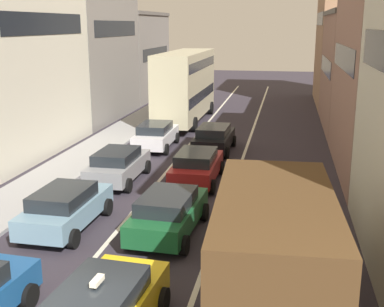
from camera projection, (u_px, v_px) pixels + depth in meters
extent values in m
cube|color=#A0A0A0|center=(108.00, 141.00, 30.62)|extent=(2.60, 64.00, 0.14)
cube|color=silver|center=(189.00, 145.00, 29.74)|extent=(0.16, 60.00, 0.01)
cube|color=silver|center=(246.00, 148.00, 29.13)|extent=(0.16, 60.00, 0.01)
cube|color=black|center=(47.00, 24.00, 25.90)|extent=(0.02, 8.80, 1.10)
cube|color=gray|center=(72.00, 37.00, 37.23)|extent=(7.00, 10.90, 12.06)
cube|color=black|center=(117.00, 29.00, 36.45)|extent=(0.02, 8.80, 1.10)
cube|color=gray|center=(121.00, 57.00, 48.23)|extent=(7.00, 10.90, 7.74)
cube|color=black|center=(156.00, 53.00, 47.50)|extent=(0.02, 8.80, 1.10)
cube|color=#66605B|center=(119.00, 14.00, 47.23)|extent=(7.20, 10.90, 0.30)
cube|color=#9E7556|center=(361.00, 27.00, 43.58)|extent=(7.00, 10.90, 13.45)
cube|color=black|center=(320.00, 19.00, 44.04)|extent=(0.02, 8.80, 1.10)
cube|color=#936B5B|center=(379.00, 73.00, 33.84)|extent=(7.00, 10.90, 7.56)
cube|color=black|center=(326.00, 66.00, 34.38)|extent=(0.02, 8.80, 1.10)
cube|color=black|center=(343.00, 58.00, 23.60)|extent=(0.02, 8.80, 1.10)
cube|color=#B7B29E|center=(270.00, 224.00, 14.30)|extent=(2.51, 2.51, 1.90)
cube|color=black|center=(271.00, 197.00, 15.36)|extent=(2.02, 0.12, 0.70)
cube|color=#51381E|center=(274.00, 259.00, 10.50)|extent=(2.65, 5.55, 2.80)
cube|color=white|center=(216.00, 244.00, 10.60)|extent=(0.23, 4.48, 0.90)
cylinder|color=black|center=(228.00, 251.00, 14.77)|extent=(0.34, 0.97, 0.96)
cylinder|color=black|center=(311.00, 256.00, 14.45)|extent=(0.34, 0.97, 0.96)
cube|color=#1E2328|center=(98.00, 296.00, 10.89)|extent=(1.75, 2.51, 0.52)
cube|color=#F2EACC|center=(97.00, 281.00, 10.80)|extent=(0.19, 0.45, 0.12)
cylinder|color=black|center=(94.00, 290.00, 12.90)|extent=(0.26, 0.65, 0.64)
cylinder|color=black|center=(163.00, 300.00, 12.45)|extent=(0.26, 0.65, 0.64)
cylinder|color=black|center=(29.00, 296.00, 12.63)|extent=(0.26, 0.65, 0.64)
cube|color=#19592D|center=(169.00, 215.00, 17.03)|extent=(2.02, 4.39, 0.70)
cube|color=#1E2328|center=(167.00, 202.00, 16.70)|extent=(1.71, 2.49, 0.52)
cylinder|color=black|center=(156.00, 208.00, 18.71)|extent=(0.25, 0.65, 0.64)
cylinder|color=black|center=(204.00, 212.00, 18.28)|extent=(0.25, 0.65, 0.64)
cylinder|color=black|center=(128.00, 239.00, 15.95)|extent=(0.25, 0.65, 0.64)
cylinder|color=black|center=(184.00, 245.00, 15.53)|extent=(0.25, 0.65, 0.64)
cube|color=#759EB7|center=(66.00, 210.00, 17.50)|extent=(1.90, 4.34, 0.70)
cube|color=#1E2328|center=(63.00, 197.00, 17.17)|extent=(1.64, 2.45, 0.52)
cylinder|color=black|center=(62.00, 203.00, 19.16)|extent=(0.24, 0.65, 0.64)
cylinder|color=black|center=(107.00, 207.00, 18.78)|extent=(0.24, 0.65, 0.64)
cylinder|color=black|center=(21.00, 234.00, 16.39)|extent=(0.24, 0.65, 0.64)
cylinder|color=black|center=(73.00, 239.00, 16.01)|extent=(0.24, 0.65, 0.64)
cube|color=#A51E1E|center=(197.00, 168.00, 22.58)|extent=(1.81, 4.31, 0.70)
cube|color=#1E2328|center=(196.00, 157.00, 22.25)|extent=(1.59, 2.41, 0.52)
cylinder|color=black|center=(184.00, 166.00, 24.22)|extent=(0.22, 0.64, 0.64)
cylinder|color=black|center=(221.00, 168.00, 23.89)|extent=(0.22, 0.64, 0.64)
cylinder|color=black|center=(170.00, 184.00, 21.44)|extent=(0.22, 0.64, 0.64)
cylinder|color=black|center=(212.00, 187.00, 21.11)|extent=(0.22, 0.64, 0.64)
cube|color=gray|center=(118.00, 167.00, 22.76)|extent=(1.83, 4.31, 0.70)
cube|color=#1E2328|center=(117.00, 156.00, 22.43)|extent=(1.60, 2.42, 0.52)
cylinder|color=black|center=(111.00, 165.00, 24.41)|extent=(0.22, 0.64, 0.64)
cylinder|color=black|center=(147.00, 167.00, 24.06)|extent=(0.22, 0.64, 0.64)
cylinder|color=black|center=(87.00, 183.00, 21.63)|extent=(0.22, 0.64, 0.64)
cylinder|color=black|center=(128.00, 186.00, 21.29)|extent=(0.22, 0.64, 0.64)
cube|color=black|center=(214.00, 140.00, 28.10)|extent=(1.90, 4.34, 0.70)
cube|color=#1E2328|center=(214.00, 131.00, 27.77)|extent=(1.64, 2.44, 0.52)
cylinder|color=black|center=(203.00, 140.00, 29.76)|extent=(0.23, 0.64, 0.64)
cylinder|color=black|center=(234.00, 141.00, 29.38)|extent=(0.23, 0.64, 0.64)
cylinder|color=black|center=(193.00, 151.00, 26.99)|extent=(0.23, 0.64, 0.64)
cylinder|color=black|center=(227.00, 153.00, 26.62)|extent=(0.23, 0.64, 0.64)
cube|color=silver|center=(156.00, 137.00, 28.86)|extent=(1.87, 4.33, 0.70)
cube|color=#1E2328|center=(155.00, 128.00, 28.53)|extent=(1.62, 2.43, 0.52)
cylinder|color=black|center=(147.00, 137.00, 30.50)|extent=(0.23, 0.64, 0.64)
cylinder|color=black|center=(177.00, 138.00, 30.19)|extent=(0.23, 0.64, 0.64)
cylinder|color=black|center=(133.00, 148.00, 27.71)|extent=(0.23, 0.64, 0.64)
cylinder|color=black|center=(166.00, 149.00, 27.40)|extent=(0.23, 0.64, 0.64)
cube|color=#B29319|center=(274.00, 203.00, 18.24)|extent=(1.85, 4.32, 0.70)
cube|color=#1E2328|center=(275.00, 190.00, 17.91)|extent=(1.61, 2.43, 0.52)
cylinder|color=black|center=(251.00, 197.00, 19.87)|extent=(0.23, 0.64, 0.64)
cylinder|color=black|center=(299.00, 200.00, 19.56)|extent=(0.23, 0.64, 0.64)
cylinder|color=black|center=(246.00, 225.00, 17.08)|extent=(0.23, 0.64, 0.64)
cylinder|color=black|center=(301.00, 229.00, 16.78)|extent=(0.23, 0.64, 0.64)
cube|color=#BFB793|center=(186.00, 99.00, 36.22)|extent=(2.58, 10.52, 2.40)
cube|color=black|center=(186.00, 94.00, 36.13)|extent=(2.61, 9.89, 0.70)
cube|color=#BFB793|center=(185.00, 67.00, 35.66)|extent=(2.58, 10.52, 2.16)
cube|color=black|center=(185.00, 64.00, 35.60)|extent=(2.61, 9.89, 0.64)
cylinder|color=black|center=(180.00, 107.00, 40.35)|extent=(0.31, 1.00, 1.00)
cylinder|color=black|center=(211.00, 108.00, 39.88)|extent=(0.31, 1.00, 1.00)
cylinder|color=black|center=(158.00, 123.00, 33.77)|extent=(0.31, 1.00, 1.00)
cylinder|color=black|center=(194.00, 125.00, 33.30)|extent=(0.31, 1.00, 1.00)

